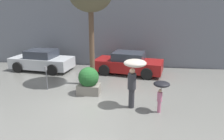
% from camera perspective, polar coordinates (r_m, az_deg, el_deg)
% --- Properties ---
extents(ground_plane, '(40.00, 40.00, 0.00)m').
position_cam_1_polar(ground_plane, '(9.50, -6.29, -8.57)').
color(ground_plane, slate).
extents(building_facade, '(18.00, 0.30, 6.00)m').
position_cam_1_polar(building_facade, '(15.06, -0.73, 12.42)').
color(building_facade, slate).
rests_on(building_facade, ground).
extents(planter_box, '(1.05, 0.95, 1.30)m').
position_cam_1_polar(planter_box, '(10.25, -6.12, -2.78)').
color(planter_box, gray).
rests_on(planter_box, ground).
extents(person_adult, '(0.90, 0.90, 1.99)m').
position_cam_1_polar(person_adult, '(8.63, 5.74, -0.38)').
color(person_adult, '#2D2D33').
rests_on(person_adult, ground).
extents(person_child, '(0.62, 0.62, 1.24)m').
position_cam_1_polar(person_child, '(8.53, 12.72, -4.59)').
color(person_child, '#B76684').
rests_on(person_child, ground).
extents(parked_car_near, '(4.33, 2.51, 1.33)m').
position_cam_1_polar(parked_car_near, '(13.46, 4.34, 1.70)').
color(parked_car_near, maroon).
rests_on(parked_car_near, ground).
extents(parked_car_far, '(4.06, 2.32, 1.33)m').
position_cam_1_polar(parked_car_far, '(14.86, -17.78, 2.33)').
color(parked_car_far, '#B7BCC1').
rests_on(parked_car_far, ground).
extents(parking_meter, '(0.14, 0.14, 1.21)m').
position_cam_1_polar(parking_meter, '(11.12, -16.82, -0.68)').
color(parking_meter, '#595B60').
rests_on(parking_meter, ground).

